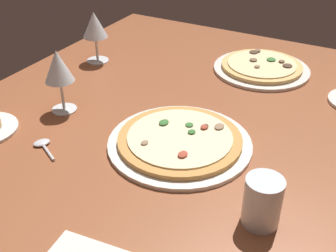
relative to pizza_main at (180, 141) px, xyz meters
The scene contains 7 objects.
dining_table 9.72cm from the pizza_main, 65.65° to the left, with size 150.00×110.00×4.00cm, color brown.
pizza_main is the anchor object (origin of this frame).
pizza_side 49.31cm from the pizza_main, ahead, with size 30.04×30.04×3.36cm.
wine_glass_far 36.39cm from the pizza_main, 90.37° to the left, with size 7.58×7.58×17.02cm.
wine_glass_near 56.37cm from the pizza_main, 56.75° to the left, with size 7.92×7.92×16.56cm.
water_glass 28.78cm from the pizza_main, 121.53° to the right, with size 7.05×7.05×9.81cm.
spoon 32.01cm from the pizza_main, 119.66° to the left, with size 6.47×9.31×1.00cm.
Camera 1 is at (-77.29, -45.31, 61.37)cm, focal length 45.52 mm.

